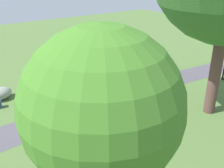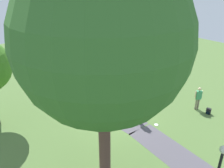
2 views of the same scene
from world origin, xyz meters
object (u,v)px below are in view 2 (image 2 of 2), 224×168
at_px(large_shade_tree, 103,41).
at_px(backpack_by_boulder, 103,83).
at_px(passerby_on_path, 139,109).
at_px(handbag_on_grass, 130,95).
at_px(lawn_boulder, 114,80).
at_px(man_near_boulder, 198,97).
at_px(frisbee_on_grass, 156,125).
at_px(woman_with_handbag, 126,81).
at_px(spare_backpack_on_lawn, 208,111).

xyz_separation_m(large_shade_tree, backpack_by_boulder, (7.98, -6.13, -6.21)).
relative_size(passerby_on_path, handbag_on_grass, 4.37).
relative_size(lawn_boulder, handbag_on_grass, 3.64).
bearing_deg(passerby_on_path, large_shade_tree, 115.67).
height_order(large_shade_tree, backpack_by_boulder, large_shade_tree).
bearing_deg(man_near_boulder, large_shade_tree, 94.31).
height_order(man_near_boulder, passerby_on_path, man_near_boulder).
bearing_deg(handbag_on_grass, frisbee_on_grass, 160.52).
relative_size(woman_with_handbag, passerby_on_path, 1.02).
relative_size(large_shade_tree, man_near_boulder, 5.70).
bearing_deg(lawn_boulder, large_shade_tree, 137.31).
bearing_deg(man_near_boulder, handbag_on_grass, 27.91).
distance_m(spare_backpack_on_lawn, frisbee_on_grass, 3.96).
height_order(large_shade_tree, lawn_boulder, large_shade_tree).
bearing_deg(man_near_boulder, lawn_boulder, 13.02).
bearing_deg(handbag_on_grass, man_near_boulder, -152.09).
relative_size(woman_with_handbag, spare_backpack_on_lawn, 4.22).
xyz_separation_m(woman_with_handbag, frisbee_on_grass, (-4.52, 1.60, -0.97)).
distance_m(passerby_on_path, backpack_by_boulder, 6.15).
xyz_separation_m(passerby_on_path, spare_backpack_on_lawn, (-2.31, -4.34, -0.76)).
bearing_deg(man_near_boulder, frisbee_on_grass, 81.38).
distance_m(large_shade_tree, man_near_boulder, 10.25).
xyz_separation_m(man_near_boulder, frisbee_on_grass, (0.55, 3.62, -0.96)).
xyz_separation_m(man_near_boulder, spare_backpack_on_lawn, (-0.85, -0.08, -0.78)).
height_order(lawn_boulder, woman_with_handbag, woman_with_handbag).
distance_m(lawn_boulder, handbag_on_grass, 2.76).
distance_m(large_shade_tree, lawn_boulder, 12.05).
bearing_deg(passerby_on_path, spare_backpack_on_lawn, -118.08).
bearing_deg(large_shade_tree, woman_with_handbag, -49.25).
bearing_deg(handbag_on_grass, spare_backpack_on_lawn, -155.37).
height_order(passerby_on_path, backpack_by_boulder, passerby_on_path).
height_order(woman_with_handbag, spare_backpack_on_lawn, woman_with_handbag).
bearing_deg(woman_with_handbag, passerby_on_path, 148.25).
height_order(large_shade_tree, handbag_on_grass, large_shade_tree).
bearing_deg(woman_with_handbag, lawn_boulder, -12.08).
bearing_deg(lawn_boulder, woman_with_handbag, 167.92).
height_order(woman_with_handbag, backpack_by_boulder, woman_with_handbag).
xyz_separation_m(lawn_boulder, backpack_by_boulder, (0.34, 0.92, -0.11)).
height_order(man_near_boulder, backpack_by_boulder, man_near_boulder).
bearing_deg(passerby_on_path, frisbee_on_grass, -145.43).
height_order(passerby_on_path, spare_backpack_on_lawn, passerby_on_path).
distance_m(passerby_on_path, handbag_on_grass, 3.56).
height_order(lawn_boulder, handbag_on_grass, lawn_boulder).
height_order(lawn_boulder, frisbee_on_grass, lawn_boulder).
distance_m(woman_with_handbag, handbag_on_grass, 1.15).
relative_size(spare_backpack_on_lawn, frisbee_on_grass, 1.60).
xyz_separation_m(handbag_on_grass, backpack_by_boulder, (3.01, 0.25, 0.05)).
xyz_separation_m(woman_with_handbag, passerby_on_path, (-3.60, 2.23, -0.02)).
xyz_separation_m(man_near_boulder, passerby_on_path, (1.47, 4.26, -0.02)).
bearing_deg(frisbee_on_grass, man_near_boulder, -98.62).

